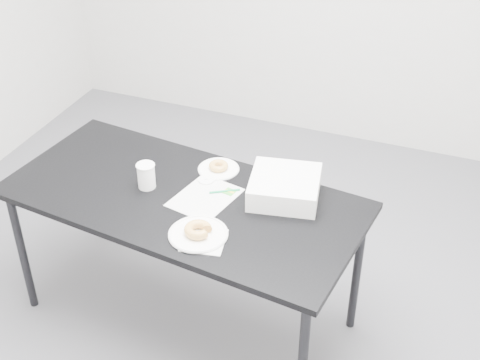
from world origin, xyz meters
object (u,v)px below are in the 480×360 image
(scorecard, at_px, (205,197))
(table, at_px, (183,206))
(plate_near, at_px, (198,234))
(pen, at_px, (225,191))
(donut_near, at_px, (198,230))
(plate_far, at_px, (219,169))
(donut_far, at_px, (219,166))
(coffee_cup, at_px, (146,176))
(bakery_box, at_px, (285,187))

(scorecard, bearing_deg, table, -152.01)
(table, relative_size, plate_near, 6.82)
(pen, relative_size, donut_near, 1.20)
(scorecard, distance_m, plate_near, 0.28)
(plate_near, bearing_deg, scorecard, 107.76)
(scorecard, bearing_deg, plate_far, 109.69)
(donut_near, bearing_deg, donut_far, 103.12)
(table, bearing_deg, coffee_cup, -176.50)
(plate_near, height_order, donut_far, donut_far)
(pen, height_order, bakery_box, bakery_box)
(pen, distance_m, donut_near, 0.34)
(pen, bearing_deg, bakery_box, -16.17)
(scorecard, relative_size, coffee_cup, 2.50)
(plate_near, bearing_deg, plate_far, 103.12)
(plate_far, distance_m, donut_far, 0.02)
(scorecard, height_order, plate_far, plate_far)
(pen, xyz_separation_m, plate_far, (-0.10, 0.17, -0.00))
(donut_near, height_order, donut_far, donut_near)
(donut_near, relative_size, donut_far, 1.27)
(coffee_cup, height_order, bakery_box, coffee_cup)
(bakery_box, bearing_deg, scorecard, -167.63)
(pen, relative_size, coffee_cup, 1.16)
(plate_far, xyz_separation_m, bakery_box, (0.37, -0.10, 0.05))
(plate_near, bearing_deg, table, 128.30)
(table, relative_size, plate_far, 8.64)
(table, xyz_separation_m, donut_near, (0.19, -0.24, 0.09))
(donut_near, bearing_deg, scorecard, 107.76)
(pen, bearing_deg, table, 179.57)
(donut_far, bearing_deg, plate_near, -76.88)
(scorecard, bearing_deg, donut_far, 109.69)
(scorecard, xyz_separation_m, donut_far, (-0.03, 0.24, 0.02))
(table, relative_size, pen, 12.14)
(plate_far, relative_size, donut_far, 2.13)
(pen, relative_size, donut_far, 1.52)
(table, relative_size, scorecard, 5.64)
(donut_near, xyz_separation_m, coffee_cup, (-0.38, 0.25, 0.03))
(plate_near, xyz_separation_m, donut_near, (0.00, 0.00, 0.02))
(coffee_cup, distance_m, bakery_box, 0.65)
(pen, bearing_deg, donut_near, -118.47)
(scorecard, relative_size, pen, 2.15)
(bakery_box, bearing_deg, coffee_cup, -176.27)
(donut_near, bearing_deg, pen, 92.69)
(bakery_box, bearing_deg, table, -169.17)
(pen, distance_m, plate_far, 0.20)
(table, distance_m, donut_near, 0.31)
(plate_near, height_order, plate_far, plate_near)
(plate_near, bearing_deg, donut_far, 103.12)
(table, xyz_separation_m, coffee_cup, (-0.19, 0.01, 0.12))
(donut_far, relative_size, bakery_box, 0.30)
(pen, xyz_separation_m, coffee_cup, (-0.36, -0.09, 0.06))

